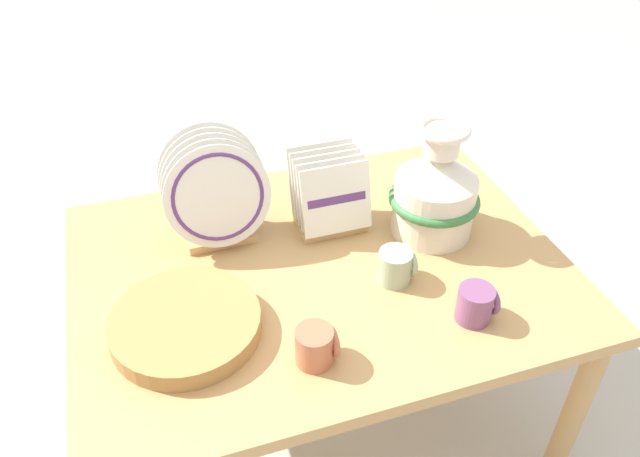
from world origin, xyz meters
TOP-DOWN VIEW (x-y plane):
  - ground_plane at (0.00, 0.00)m, footprint 14.00×14.00m
  - display_table at (0.00, 0.00)m, footprint 1.17×0.87m
  - ceramic_vase at (0.31, 0.04)m, footprint 0.23×0.23m
  - dish_rack_round_plates at (-0.21, 0.19)m, footprint 0.26×0.18m
  - dish_rack_square_plates at (0.07, 0.15)m, footprint 0.18×0.16m
  - wicker_charger_stack at (-0.34, -0.12)m, footprint 0.32×0.32m
  - mug_sage_glaze at (0.15, -0.11)m, footprint 0.09×0.08m
  - mug_terracotta_glaze at (-0.10, -0.28)m, footprint 0.09×0.08m
  - mug_plum_glaze at (0.27, -0.27)m, footprint 0.09×0.08m

SIDE VIEW (x-z plane):
  - ground_plane at x=0.00m, z-range 0.00..0.00m
  - display_table at x=0.00m, z-range 0.23..0.81m
  - wicker_charger_stack at x=-0.34m, z-range 0.58..0.63m
  - mug_sage_glaze at x=0.15m, z-range 0.58..0.66m
  - mug_terracotta_glaze at x=-0.10m, z-range 0.58..0.66m
  - mug_plum_glaze at x=0.27m, z-range 0.58..0.66m
  - dish_rack_square_plates at x=0.07m, z-range 0.56..0.76m
  - ceramic_vase at x=0.31m, z-range 0.55..0.86m
  - dish_rack_round_plates at x=-0.21m, z-range 0.57..0.85m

